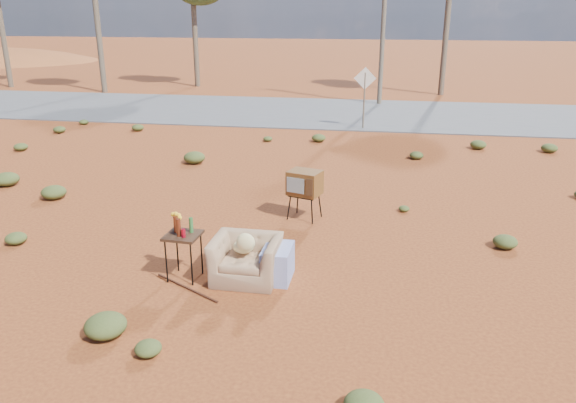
# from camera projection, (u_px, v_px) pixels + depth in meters

# --- Properties ---
(ground) EXTENTS (140.00, 140.00, 0.00)m
(ground) POSITION_uv_depth(u_px,v_px,m) (242.00, 273.00, 9.32)
(ground) COLOR brown
(ground) RESTS_ON ground
(highway) EXTENTS (140.00, 7.00, 0.04)m
(highway) POSITION_uv_depth(u_px,v_px,m) (329.00, 112.00, 23.28)
(highway) COLOR #565659
(highway) RESTS_ON ground
(armchair) EXTENTS (1.27, 0.80, 0.94)m
(armchair) POSITION_uv_depth(u_px,v_px,m) (252.00, 254.00, 8.99)
(armchair) COLOR #957151
(armchair) RESTS_ON ground
(tv_unit) EXTENTS (0.76, 0.68, 1.03)m
(tv_unit) POSITION_uv_depth(u_px,v_px,m) (305.00, 184.00, 11.47)
(tv_unit) COLOR black
(tv_unit) RESTS_ON ground
(side_table) EXTENTS (0.57, 0.57, 1.07)m
(side_table) POSITION_uv_depth(u_px,v_px,m) (181.00, 232.00, 8.94)
(side_table) COLOR #372014
(side_table) RESTS_ON ground
(rusty_bar) EXTENTS (1.23, 0.75, 0.04)m
(rusty_bar) POSITION_uv_depth(u_px,v_px,m) (187.00, 288.00, 8.80)
(rusty_bar) COLOR #461D12
(rusty_bar) RESTS_ON ground
(road_sign) EXTENTS (0.78, 0.06, 2.19)m
(road_sign) POSITION_uv_depth(u_px,v_px,m) (365.00, 87.00, 19.77)
(road_sign) COLOR brown
(road_sign) RESTS_ON ground
(utility_pole_center) EXTENTS (1.40, 0.20, 8.00)m
(utility_pole_center) POSITION_uv_depth(u_px,v_px,m) (384.00, 7.00, 23.94)
(utility_pole_center) COLOR brown
(utility_pole_center) RESTS_ON ground
(scrub_patch) EXTENTS (17.49, 8.07, 0.33)m
(scrub_patch) POSITION_uv_depth(u_px,v_px,m) (253.00, 184.00, 13.51)
(scrub_patch) COLOR #404D21
(scrub_patch) RESTS_ON ground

